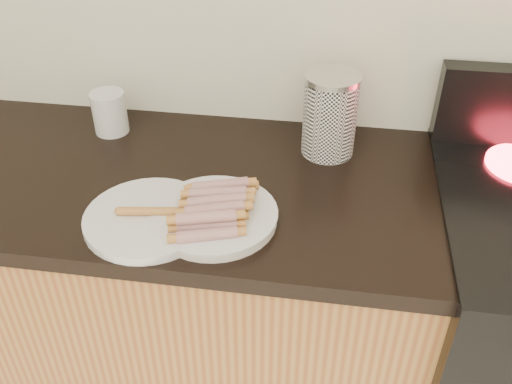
# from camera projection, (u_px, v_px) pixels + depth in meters

# --- Properties ---
(cabinet_base) EXTENTS (2.20, 0.59, 0.86)m
(cabinet_base) POSITION_uv_depth(u_px,v_px,m) (30.00, 293.00, 1.69)
(cabinet_base) COLOR #AB7639
(cabinet_base) RESTS_ON floor
(main_plate) EXTENTS (0.34, 0.34, 0.02)m
(main_plate) POSITION_uv_depth(u_px,v_px,m) (215.00, 217.00, 1.22)
(main_plate) COLOR white
(main_plate) RESTS_ON counter_slab
(side_plate) EXTENTS (0.29, 0.29, 0.02)m
(side_plate) POSITION_uv_depth(u_px,v_px,m) (149.00, 218.00, 1.21)
(side_plate) COLOR white
(side_plate) RESTS_ON counter_slab
(hotdog_pile) EXTENTS (0.12, 0.22, 0.05)m
(hotdog_pile) POSITION_uv_depth(u_px,v_px,m) (214.00, 206.00, 1.20)
(hotdog_pile) COLOR maroon
(hotdog_pile) RESTS_ON main_plate
(plain_sausages) EXTENTS (0.12, 0.04, 0.02)m
(plain_sausages) POSITION_uv_depth(u_px,v_px,m) (147.00, 211.00, 1.20)
(plain_sausages) COLOR #C97255
(plain_sausages) RESTS_ON side_plate
(canister) EXTENTS (0.14, 0.14, 0.21)m
(canister) POSITION_uv_depth(u_px,v_px,m) (330.00, 115.00, 1.38)
(canister) COLOR silver
(canister) RESTS_ON counter_slab
(mug) EXTENTS (0.12, 0.12, 0.11)m
(mug) POSITION_uv_depth(u_px,v_px,m) (110.00, 112.00, 1.50)
(mug) COLOR silver
(mug) RESTS_ON counter_slab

